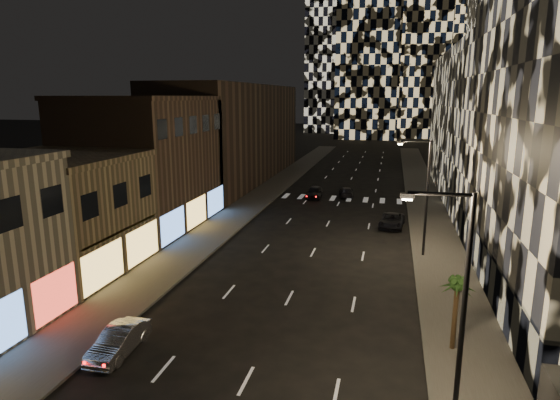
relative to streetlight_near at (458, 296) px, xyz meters
The scene contains 16 objects.
sidewalk_left 44.33m from the streetlight_near, 114.65° to the left, with size 4.00×120.00×0.15m, color #47443F.
sidewalk_right 40.38m from the streetlight_near, 87.64° to the left, with size 4.00×120.00×0.15m, color #47443F.
curb_left 43.50m from the streetlight_near, 112.12° to the left, with size 0.20×120.00×0.15m, color #4C4C47.
curb_right 40.35m from the streetlight_near, 90.65° to the left, with size 0.20×120.00×0.15m, color #4C4C47.
retail_tan 27.67m from the streetlight_near, 156.55° to the left, with size 10.00×10.00×8.00m, color olive.
retail_brown 34.58m from the streetlight_near, 137.17° to the left, with size 10.00×15.00×12.00m, color brown.
retail_filler_left 56.09m from the streetlight_near, 116.89° to the left, with size 10.00×40.00×14.00m, color brown.
midrise_base 15.51m from the streetlight_near, 74.78° to the left, with size 0.60×25.00×3.00m, color #383838.
midrise_filler_right 48.56m from the streetlight_near, 76.08° to the left, with size 16.00×40.00×18.00m, color #232326.
streetlight_near is the anchor object (origin of this frame).
streetlight_far 20.00m from the streetlight_near, 90.00° to the left, with size 2.55×0.25×9.00m.
car_silver_parked 15.89m from the streetlight_near, behind, with size 1.41×4.04×1.33m, color gray.
car_dark_midlane 41.36m from the streetlight_near, 106.41° to the left, with size 1.78×4.42×1.51m, color black.
car_dark_oncoming 42.32m from the streetlight_near, 100.76° to the left, with size 1.66×4.07×1.18m, color black.
car_dark_rightlane 28.60m from the streetlight_near, 94.49° to the left, with size 2.16×4.68×1.30m, color black.
palm_tree 6.22m from the streetlight_near, 81.78° to the left, with size 1.89×1.91×3.75m.
Camera 1 is at (5.78, -6.67, 12.34)m, focal length 30.00 mm.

